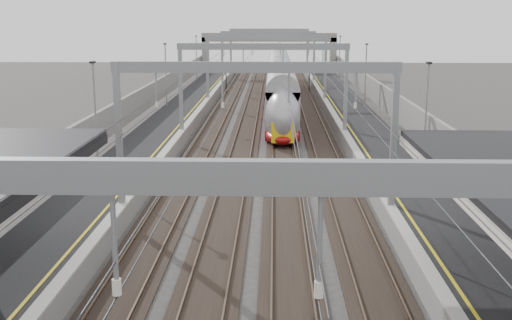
{
  "coord_description": "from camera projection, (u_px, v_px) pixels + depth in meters",
  "views": [
    {
      "loc": [
        0.82,
        -6.82,
        9.59
      ],
      "look_at": [
        0.0,
        22.63,
        2.96
      ],
      "focal_mm": 45.0,
      "sensor_mm": 36.0,
      "label": 1
    }
  ],
  "objects": [
    {
      "name": "platform_left",
      "position": [
        167.0,
        129.0,
        52.77
      ],
      "size": [
        4.0,
        120.0,
        1.0
      ],
      "primitive_type": "cube",
      "color": "black",
      "rests_on": "ground"
    },
    {
      "name": "platform_right",
      "position": [
        361.0,
        130.0,
        52.34
      ],
      "size": [
        4.0,
        120.0,
        1.0
      ],
      "primitive_type": "cube",
      "color": "black",
      "rests_on": "ground"
    },
    {
      "name": "tracks",
      "position": [
        264.0,
        135.0,
        52.65
      ],
      "size": [
        11.4,
        140.0,
        0.2
      ],
      "color": "black",
      "rests_on": "ground"
    },
    {
      "name": "overhead_line",
      "position": [
        265.0,
        55.0,
        57.77
      ],
      "size": [
        13.0,
        140.0,
        6.6
      ],
      "color": "gray",
      "rests_on": "platform_left"
    },
    {
      "name": "overbridge",
      "position": [
        269.0,
        43.0,
        105.14
      ],
      "size": [
        22.0,
        2.2,
        6.9
      ],
      "color": "slate",
      "rests_on": "ground"
    },
    {
      "name": "wall_left",
      "position": [
        127.0,
        116.0,
        52.62
      ],
      "size": [
        0.3,
        120.0,
        3.2
      ],
      "primitive_type": "cube",
      "color": "slate",
      "rests_on": "ground"
    },
    {
      "name": "wall_right",
      "position": [
        401.0,
        117.0,
        52.01
      ],
      "size": [
        0.3,
        120.0,
        3.2
      ],
      "primitive_type": "cube",
      "color": "slate",
      "rests_on": "ground"
    },
    {
      "name": "train",
      "position": [
        280.0,
        88.0,
        68.48
      ],
      "size": [
        2.67,
        48.69,
        4.23
      ],
      "color": "#990E0D",
      "rests_on": "ground"
    },
    {
      "name": "signal_green",
      "position": [
        226.0,
        74.0,
        80.58
      ],
      "size": [
        0.32,
        0.32,
        3.48
      ],
      "color": "black",
      "rests_on": "ground"
    },
    {
      "name": "signal_red_near",
      "position": [
        293.0,
        75.0,
        79.34
      ],
      "size": [
        0.32,
        0.32,
        3.48
      ],
      "color": "black",
      "rests_on": "ground"
    },
    {
      "name": "signal_red_far",
      "position": [
        309.0,
        73.0,
        82.51
      ],
      "size": [
        0.32,
        0.32,
        3.48
      ],
      "color": "black",
      "rests_on": "ground"
    }
  ]
}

